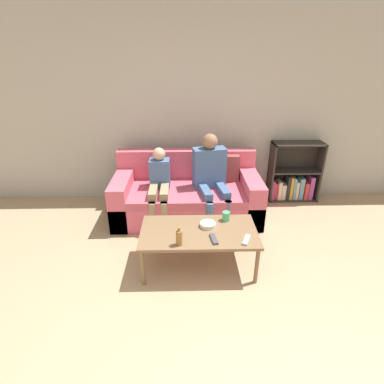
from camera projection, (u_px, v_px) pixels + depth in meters
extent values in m
plane|color=tan|center=(183.00, 364.00, 2.16)|extent=(22.00, 22.00, 0.00)
cube|color=#B7B2A8|center=(182.00, 111.00, 4.17)|extent=(12.00, 0.06, 2.60)
cube|color=#DB5B70|center=(187.00, 205.00, 4.06)|extent=(1.91, 0.93, 0.32)
cube|color=#C95467|center=(187.00, 194.00, 3.89)|extent=(1.47, 0.75, 0.10)
cube|color=#DB5B70|center=(187.00, 163.00, 4.20)|extent=(1.91, 0.18, 0.40)
cube|color=#DB5B70|center=(124.00, 197.00, 3.99)|extent=(0.22, 0.93, 0.58)
cube|color=#DB5B70|center=(250.00, 196.00, 4.02)|extent=(0.22, 0.93, 0.58)
cube|color=#93423D|center=(226.00, 168.00, 4.09)|extent=(0.36, 0.12, 0.36)
cube|color=#332D28|center=(271.00, 172.00, 4.41)|extent=(0.02, 0.28, 0.88)
cube|color=#332D28|center=(318.00, 171.00, 4.42)|extent=(0.02, 0.28, 0.88)
cube|color=#332D28|center=(292.00, 169.00, 4.53)|extent=(0.73, 0.02, 0.88)
cube|color=#332D28|center=(291.00, 198.00, 4.60)|extent=(0.73, 0.28, 0.02)
cube|color=#332D28|center=(295.00, 171.00, 4.41)|extent=(0.68, 0.28, 0.02)
cube|color=#332D28|center=(299.00, 143.00, 4.23)|extent=(0.73, 0.28, 0.02)
cube|color=#993D84|center=(271.00, 188.00, 4.51)|extent=(0.04, 0.23, 0.30)
cube|color=red|center=(275.00, 190.00, 4.51)|extent=(0.05, 0.16, 0.26)
cube|color=beige|center=(278.00, 189.00, 4.52)|extent=(0.05, 0.20, 0.28)
cube|color=beige|center=(282.00, 190.00, 4.52)|extent=(0.06, 0.19, 0.24)
cube|color=#232328|center=(287.00, 186.00, 4.50)|extent=(0.04, 0.23, 0.37)
cube|color=gold|center=(290.00, 187.00, 4.50)|extent=(0.04, 0.19, 0.35)
cube|color=#6699A8|center=(293.00, 187.00, 4.51)|extent=(0.04, 0.18, 0.33)
cube|color=beige|center=(295.00, 189.00, 4.52)|extent=(0.04, 0.19, 0.28)
cube|color=#6699A8|center=(300.00, 187.00, 4.51)|extent=(0.07, 0.19, 0.33)
cube|color=red|center=(304.00, 189.00, 4.53)|extent=(0.06, 0.23, 0.27)
cube|color=#993D84|center=(309.00, 186.00, 4.51)|extent=(0.06, 0.22, 0.36)
cylinder|color=brown|center=(143.00, 268.00, 2.82)|extent=(0.04, 0.04, 0.40)
cylinder|color=brown|center=(257.00, 266.00, 2.85)|extent=(0.04, 0.04, 0.40)
cylinder|color=brown|center=(149.00, 235.00, 3.32)|extent=(0.04, 0.04, 0.40)
cylinder|color=brown|center=(246.00, 234.00, 3.35)|extent=(0.04, 0.04, 0.40)
cube|color=brown|center=(199.00, 232.00, 2.99)|extent=(1.17, 0.63, 0.03)
cylinder|color=#476693|center=(210.00, 219.00, 3.62)|extent=(0.10, 0.10, 0.42)
cylinder|color=#476693|center=(227.00, 217.00, 3.67)|extent=(0.10, 0.10, 0.42)
cube|color=#476693|center=(205.00, 191.00, 3.73)|extent=(0.17, 0.43, 0.09)
cube|color=#476693|center=(222.00, 190.00, 3.77)|extent=(0.17, 0.43, 0.09)
cube|color=#476693|center=(209.00, 168.00, 3.88)|extent=(0.44, 0.27, 0.52)
sphere|color=#936B4C|center=(210.00, 141.00, 3.73)|extent=(0.20, 0.20, 0.20)
cylinder|color=#9E8966|center=(153.00, 218.00, 3.63)|extent=(0.09, 0.09, 0.42)
cylinder|color=#9E8966|center=(164.00, 218.00, 3.63)|extent=(0.09, 0.09, 0.42)
cube|color=#9E8966|center=(153.00, 191.00, 3.74)|extent=(0.10, 0.42, 0.09)
cube|color=#9E8966|center=(165.00, 191.00, 3.74)|extent=(0.10, 0.42, 0.09)
cube|color=#476693|center=(160.00, 173.00, 3.91)|extent=(0.26, 0.20, 0.37)
sphere|color=#D1A889|center=(159.00, 154.00, 3.80)|extent=(0.16, 0.16, 0.16)
cylinder|color=#4CB77A|center=(226.00, 216.00, 3.15)|extent=(0.08, 0.08, 0.10)
cube|color=#B7B7BC|center=(246.00, 240.00, 2.82)|extent=(0.11, 0.18, 0.02)
cube|color=#47474C|center=(214.00, 239.00, 2.83)|extent=(0.07, 0.18, 0.02)
cylinder|color=beige|center=(208.00, 225.00, 3.05)|extent=(0.16, 0.16, 0.05)
cylinder|color=olive|center=(179.00, 238.00, 2.74)|extent=(0.06, 0.06, 0.15)
cylinder|color=olive|center=(179.00, 229.00, 2.70)|extent=(0.03, 0.03, 0.04)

